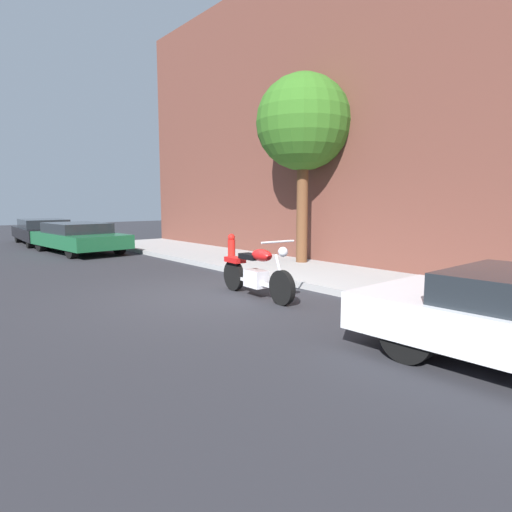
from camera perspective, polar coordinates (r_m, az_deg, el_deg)
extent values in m
plane|color=#28282D|center=(8.27, -4.70, -5.26)|extent=(60.00, 60.00, 0.00)
cube|color=#9C9C9C|center=(10.24, 9.36, -2.51)|extent=(21.69, 2.67, 0.14)
cube|color=brown|center=(11.59, 15.29, 19.05)|extent=(21.69, 0.50, 8.42)
cylinder|color=black|center=(7.51, 3.41, -4.16)|extent=(0.61, 0.14, 0.61)
cylinder|color=black|center=(8.73, -2.93, -2.55)|extent=(0.61, 0.14, 0.61)
cube|color=silver|center=(8.10, 0.00, -2.96)|extent=(0.46, 0.31, 0.32)
cube|color=silver|center=(8.11, 0.00, -3.44)|extent=(1.38, 0.17, 0.06)
ellipsoid|color=red|center=(7.89, 0.76, 0.10)|extent=(0.54, 0.29, 0.22)
cube|color=black|center=(8.18, -0.73, -0.07)|extent=(0.49, 0.27, 0.10)
cube|color=red|center=(8.64, -2.76, -0.49)|extent=(0.45, 0.27, 0.10)
cylinder|color=silver|center=(7.50, 3.14, -2.00)|extent=(0.27, 0.07, 0.58)
cylinder|color=silver|center=(7.49, 2.88, 1.86)|extent=(0.08, 0.70, 0.04)
sphere|color=silver|center=(7.40, 3.54, 0.55)|extent=(0.17, 0.17, 0.17)
cylinder|color=silver|center=(8.41, -0.10, -3.27)|extent=(0.80, 0.14, 0.09)
cylinder|color=black|center=(18.94, -22.82, 2.22)|extent=(0.65, 0.25, 0.64)
cylinder|color=black|center=(18.64, -27.43, 1.90)|extent=(0.65, 0.25, 0.64)
cylinder|color=black|center=(21.68, -24.59, 2.69)|extent=(0.65, 0.25, 0.64)
cylinder|color=black|center=(21.41, -28.63, 2.41)|extent=(0.65, 0.25, 0.64)
cube|color=black|center=(20.14, -25.93, 2.73)|extent=(4.47, 2.05, 0.45)
cube|color=#1E2328|center=(20.22, -26.04, 3.78)|extent=(2.36, 1.73, 0.40)
cylinder|color=black|center=(15.34, -17.43, 1.41)|extent=(0.66, 0.27, 0.64)
cylinder|color=black|center=(14.70, -22.96, 0.93)|extent=(0.66, 0.27, 0.64)
cylinder|color=black|center=(17.86, -21.47, 2.01)|extent=(0.66, 0.27, 0.64)
cylinder|color=black|center=(17.32, -26.31, 1.62)|extent=(0.66, 0.27, 0.64)
cube|color=#195933|center=(16.27, -22.17, 2.03)|extent=(4.49, 2.25, 0.45)
cube|color=#1E2328|center=(16.33, -22.36, 3.33)|extent=(2.40, 1.85, 0.40)
cylinder|color=black|center=(6.56, 26.11, -6.41)|extent=(0.65, 0.24, 0.64)
cylinder|color=black|center=(5.18, 19.31, -9.59)|extent=(0.65, 0.24, 0.64)
cylinder|color=brown|center=(11.77, 6.06, 6.12)|extent=(0.30, 0.30, 3.13)
sphere|color=#32681F|center=(11.94, 6.21, 16.98)|extent=(2.48, 2.48, 2.48)
cylinder|color=red|center=(11.82, -3.21, 0.36)|extent=(0.20, 0.20, 0.75)
sphere|color=red|center=(11.78, -3.23, 2.46)|extent=(0.19, 0.19, 0.19)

